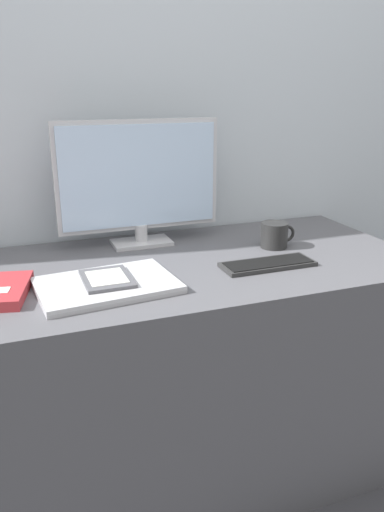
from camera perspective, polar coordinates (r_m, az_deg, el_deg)
The scene contains 8 objects.
ground_plane at distance 1.69m, azimuth 1.82°, elevation -26.64°, with size 10.00×10.00×0.00m, color #38383D.
wall_back at distance 1.73m, azimuth -5.33°, elevation 18.61°, with size 3.60×0.05×2.40m.
desk at distance 1.62m, azimuth -0.91°, elevation -12.71°, with size 1.41×0.67×0.71m.
monitor at distance 1.59m, azimuth -6.05°, elevation 8.53°, with size 0.52×0.11×0.40m.
keyboard at distance 1.45m, azimuth 8.65°, elevation -0.92°, with size 0.27×0.10×0.01m.
laptop at distance 1.29m, azimuth -9.72°, elevation -3.32°, with size 0.36×0.27×0.02m.
ereader at distance 1.29m, azimuth -9.71°, elevation -2.56°, with size 0.12×0.16×0.01m.
coffee_mug at distance 1.61m, azimuth 9.44°, elevation 2.38°, with size 0.12×0.09×0.08m.
Camera 1 is at (-0.46, -1.09, 1.20)m, focal length 35.00 mm.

